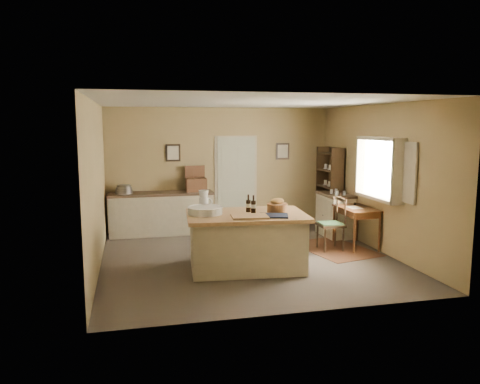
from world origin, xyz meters
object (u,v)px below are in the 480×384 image
at_px(desk_chair, 331,225).
at_px(right_cabinet, 335,214).
at_px(writing_desk, 356,212).
at_px(sideboard, 162,212).
at_px(work_island, 246,239).
at_px(shelving_unit, 331,189).

bearing_deg(desk_chair, right_cabinet, 62.38).
height_order(writing_desk, desk_chair, desk_chair).
bearing_deg(sideboard, right_cabinet, -15.74).
xyz_separation_m(sideboard, writing_desk, (3.54, -1.94, 0.19)).
height_order(work_island, desk_chair, work_island).
bearing_deg(shelving_unit, writing_desk, -95.68).
xyz_separation_m(writing_desk, right_cabinet, (-0.00, 0.94, -0.21)).
bearing_deg(shelving_unit, right_cabinet, -105.10).
height_order(sideboard, shelving_unit, shelving_unit).
bearing_deg(writing_desk, sideboard, 151.25).
relative_size(sideboard, right_cabinet, 2.23).
height_order(work_island, writing_desk, work_island).
height_order(sideboard, desk_chair, sideboard).
relative_size(right_cabinet, shelving_unit, 0.54).
xyz_separation_m(work_island, writing_desk, (2.38, 0.83, 0.19)).
xyz_separation_m(writing_desk, shelving_unit, (0.15, 1.50, 0.24)).
height_order(work_island, sideboard, work_island).
xyz_separation_m(right_cabinet, shelving_unit, (0.15, 0.55, 0.46)).
bearing_deg(writing_desk, shelving_unit, 84.32).
xyz_separation_m(work_island, desk_chair, (1.82, 0.74, -0.00)).
bearing_deg(right_cabinet, shelving_unit, 74.90).
xyz_separation_m(sideboard, right_cabinet, (3.54, -1.00, -0.02)).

